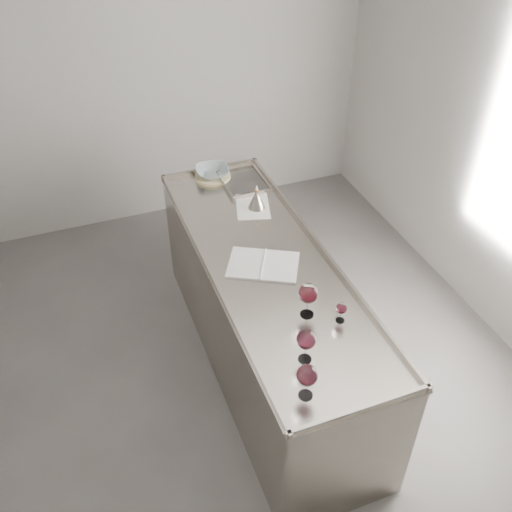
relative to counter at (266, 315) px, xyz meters
name	(u,v)px	position (x,y,z in m)	size (l,w,h in m)	color
room_shell	(198,247)	(-0.50, -0.30, 0.93)	(4.54, 5.04, 2.84)	#4C4947
counter	(266,315)	(0.00, 0.00, 0.00)	(0.77, 2.42, 0.97)	#9B948B
wine_glass_left	(307,376)	(-0.20, -1.01, 0.61)	(0.10, 0.10, 0.20)	white
wine_glass_middle	(306,340)	(-0.11, -0.81, 0.61)	(0.10, 0.10, 0.20)	white
wine_glass_right	(308,294)	(0.03, -0.52, 0.62)	(0.11, 0.11, 0.22)	white
wine_glass_small	(341,309)	(0.18, -0.62, 0.56)	(0.06, 0.06, 0.13)	white
notebook	(263,265)	(-0.04, -0.03, 0.47)	(0.51, 0.46, 0.02)	silver
loose_paper_top	(253,206)	(0.13, 0.60, 0.47)	(0.23, 0.33, 0.00)	white
trivet	(213,176)	(-0.01, 1.08, 0.48)	(0.27, 0.27, 0.02)	#D2C288
ceramic_bowl	(212,172)	(-0.01, 1.08, 0.52)	(0.25, 0.25, 0.06)	gray
wine_funnel	(257,201)	(0.15, 0.58, 0.52)	(0.13, 0.13, 0.18)	gray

